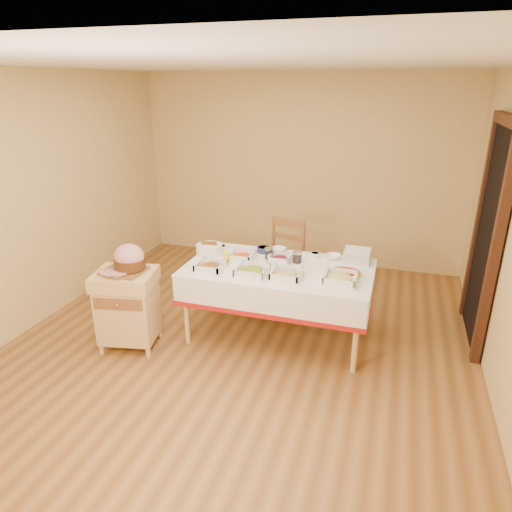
{
  "coord_description": "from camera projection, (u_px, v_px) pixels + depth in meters",
  "views": [
    {
      "loc": [
        1.34,
        -3.71,
        2.46
      ],
      "look_at": [
        0.1,
        0.2,
        0.89
      ],
      "focal_mm": 32.0,
      "sensor_mm": 36.0,
      "label": 1
    }
  ],
  "objects": [
    {
      "name": "bread_basket",
      "position": [
        209.0,
        249.0,
        4.8
      ],
      "size": [
        0.28,
        0.28,
        0.12
      ],
      "color": "white",
      "rests_on": "dining_table"
    },
    {
      "name": "small_bowl_mid",
      "position": [
        263.0,
        249.0,
        4.85
      ],
      "size": [
        0.14,
        0.14,
        0.06
      ],
      "color": "navy",
      "rests_on": "dining_table"
    },
    {
      "name": "serving_dish_a",
      "position": [
        211.0,
        266.0,
        4.39
      ],
      "size": [
        0.26,
        0.26,
        0.11
      ],
      "color": "white",
      "rests_on": "dining_table"
    },
    {
      "name": "serving_dish_e",
      "position": [
        242.0,
        256.0,
        4.64
      ],
      "size": [
        0.25,
        0.24,
        0.11
      ],
      "color": "white",
      "rests_on": "dining_table"
    },
    {
      "name": "serving_dish_d",
      "position": [
        340.0,
        278.0,
        4.13
      ],
      "size": [
        0.29,
        0.29,
        0.11
      ],
      "color": "white",
      "rests_on": "dining_table"
    },
    {
      "name": "preserve_jar_left",
      "position": [
        269.0,
        254.0,
        4.67
      ],
      "size": [
        0.09,
        0.09,
        0.11
      ],
      "color": "silver",
      "rests_on": "dining_table"
    },
    {
      "name": "dining_table",
      "position": [
        278.0,
        282.0,
        4.53
      ],
      "size": [
        1.82,
        1.02,
        0.76
      ],
      "color": "#E3BC7C",
      "rests_on": "ground"
    },
    {
      "name": "serving_dish_b",
      "position": [
        252.0,
        271.0,
        4.28
      ],
      "size": [
        0.29,
        0.29,
        0.12
      ],
      "color": "white",
      "rests_on": "dining_table"
    },
    {
      "name": "doorway",
      "position": [
        489.0,
        233.0,
        4.34
      ],
      "size": [
        0.09,
        1.1,
        2.2
      ],
      "color": "black",
      "rests_on": "ground"
    },
    {
      "name": "room_shell",
      "position": [
        239.0,
        220.0,
        4.1
      ],
      "size": [
        5.0,
        5.0,
        5.0
      ],
      "color": "#945D2D",
      "rests_on": "ground"
    },
    {
      "name": "small_bowl_right",
      "position": [
        315.0,
        255.0,
        4.71
      ],
      "size": [
        0.1,
        0.1,
        0.05
      ],
      "color": "white",
      "rests_on": "dining_table"
    },
    {
      "name": "brass_platter",
      "position": [
        345.0,
        272.0,
        4.3
      ],
      "size": [
        0.3,
        0.22,
        0.04
      ],
      "color": "#B39632",
      "rests_on": "dining_table"
    },
    {
      "name": "dining_chair",
      "position": [
        282.0,
        263.0,
        5.23
      ],
      "size": [
        0.54,
        0.52,
        1.0
      ],
      "color": "brown",
      "rests_on": "ground"
    },
    {
      "name": "butcher_cart",
      "position": [
        128.0,
        305.0,
        4.4
      ],
      "size": [
        0.64,
        0.56,
        0.79
      ],
      "color": "#E3BC7C",
      "rests_on": "ground"
    },
    {
      "name": "preserve_jar_right",
      "position": [
        297.0,
        258.0,
        4.56
      ],
      "size": [
        0.09,
        0.09,
        0.12
      ],
      "color": "silver",
      "rests_on": "dining_table"
    },
    {
      "name": "serving_dish_f",
      "position": [
        280.0,
        258.0,
        4.59
      ],
      "size": [
        0.23,
        0.22,
        0.11
      ],
      "color": "white",
      "rests_on": "dining_table"
    },
    {
      "name": "plate_stack",
      "position": [
        357.0,
        256.0,
        4.59
      ],
      "size": [
        0.25,
        0.25,
        0.12
      ],
      "color": "white",
      "rests_on": "dining_table"
    },
    {
      "name": "bowl_small_imported",
      "position": [
        333.0,
        257.0,
        4.67
      ],
      "size": [
        0.16,
        0.16,
        0.05
      ],
      "primitive_type": "imported",
      "rotation": [
        0.0,
        0.0,
        0.04
      ],
      "color": "white",
      "rests_on": "dining_table"
    },
    {
      "name": "serving_dish_c",
      "position": [
        287.0,
        274.0,
        4.21
      ],
      "size": [
        0.27,
        0.27,
        0.11
      ],
      "color": "white",
      "rests_on": "dining_table"
    },
    {
      "name": "bowl_white_imported",
      "position": [
        278.0,
        250.0,
        4.88
      ],
      "size": [
        0.19,
        0.19,
        0.04
      ],
      "primitive_type": "imported",
      "rotation": [
        0.0,
        0.0,
        -0.22
      ],
      "color": "white",
      "rests_on": "dining_table"
    },
    {
      "name": "small_bowl_left",
      "position": [
        221.0,
        248.0,
        4.9
      ],
      "size": [
        0.12,
        0.12,
        0.06
      ],
      "color": "white",
      "rests_on": "dining_table"
    },
    {
      "name": "ham_on_board",
      "position": [
        128.0,
        260.0,
        4.26
      ],
      "size": [
        0.41,
        0.39,
        0.27
      ],
      "color": "brown",
      "rests_on": "butcher_cart"
    },
    {
      "name": "mustard_bottle",
      "position": [
        226.0,
        257.0,
        4.53
      ],
      "size": [
        0.05,
        0.05,
        0.17
      ],
      "color": "yellow",
      "rests_on": "dining_table"
    }
  ]
}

